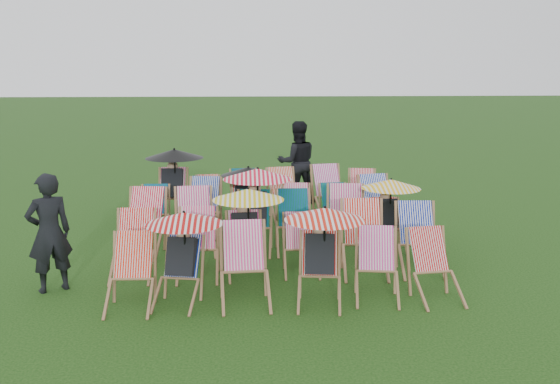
{
  "coord_description": "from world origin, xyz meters",
  "views": [
    {
      "loc": [
        -0.45,
        -9.86,
        3.03
      ],
      "look_at": [
        0.15,
        0.45,
        0.9
      ],
      "focal_mm": 40.0,
      "sensor_mm": 36.0,
      "label": 1
    }
  ],
  "objects": [
    {
      "name": "deckchair_22",
      "position": [
        1.21,
        1.17,
        0.42
      ],
      "size": [
        0.6,
        0.81,
        0.85
      ],
      "rotation": [
        0.0,
        0.0,
        0.05
      ],
      "color": "#8E6542",
      "rests_on": "ground"
    },
    {
      "name": "deckchair_9",
      "position": [
        0.37,
        -1.09,
        0.42
      ],
      "size": [
        0.56,
        0.78,
        0.83
      ],
      "rotation": [
        0.0,
        0.0,
        -0.01
      ],
      "color": "#8E6542",
      "rests_on": "ground"
    },
    {
      "name": "person_left",
      "position": [
        -3.07,
        -1.65,
        0.81
      ],
      "size": [
        0.71,
        0.64,
        1.62
      ],
      "primitive_type": "imported",
      "rotation": [
        0.0,
        0.0,
        3.69
      ],
      "color": "black",
      "rests_on": "ground"
    },
    {
      "name": "ground",
      "position": [
        0.0,
        0.0,
        0.0
      ],
      "size": [
        100.0,
        100.0,
        0.0
      ],
      "primitive_type": "plane",
      "color": "#11330B",
      "rests_on": "ground"
    },
    {
      "name": "deckchair_19",
      "position": [
        -1.22,
        1.16,
        0.49
      ],
      "size": [
        0.75,
        0.97,
        0.98
      ],
      "rotation": [
        0.0,
        0.0,
        -0.12
      ],
      "color": "#8E6542",
      "rests_on": "ground"
    },
    {
      "name": "deckchair_16",
      "position": [
        1.23,
        0.08,
        0.51
      ],
      "size": [
        0.78,
        1.01,
        1.02
      ],
      "rotation": [
        0.0,
        0.0,
        -0.11
      ],
      "color": "#8E6542",
      "rests_on": "ground"
    },
    {
      "name": "deckchair_6",
      "position": [
        -2.07,
        -1.14,
        0.47
      ],
      "size": [
        0.63,
        0.87,
        0.93
      ],
      "rotation": [
        0.0,
        0.0,
        -0.02
      ],
      "color": "#8E6542",
      "rests_on": "ground"
    },
    {
      "name": "deckchair_24",
      "position": [
        -1.88,
        2.41,
        0.72
      ],
      "size": [
        1.15,
        1.2,
        1.37
      ],
      "rotation": [
        0.0,
        0.0,
        -0.03
      ],
      "color": "#8E6542",
      "rests_on": "ground"
    },
    {
      "name": "deckchair_20",
      "position": [
        -0.4,
        1.26,
        0.62
      ],
      "size": [
        1.0,
        1.07,
        1.18
      ],
      "rotation": [
        0.0,
        0.0,
        0.14
      ],
      "color": "#8E6542",
      "rests_on": "ground"
    },
    {
      "name": "deckchair_18",
      "position": [
        -2.09,
        1.23,
        0.42
      ],
      "size": [
        0.56,
        0.78,
        0.84
      ],
      "rotation": [
        0.0,
        0.0,
        0.01
      ],
      "color": "#8E6542",
      "rests_on": "ground"
    },
    {
      "name": "deckchair_0",
      "position": [
        -1.89,
        -2.32,
        0.45
      ],
      "size": [
        0.62,
        0.85,
        0.9
      ],
      "rotation": [
        0.0,
        0.0,
        -0.03
      ],
      "color": "#8E6542",
      "rests_on": "ground"
    },
    {
      "name": "deckchair_14",
      "position": [
        -0.29,
        0.08,
        0.71
      ],
      "size": [
        1.14,
        1.2,
        1.35
      ],
      "rotation": [
        0.0,
        0.0,
        -0.08
      ],
      "color": "#8E6542",
      "rests_on": "ground"
    },
    {
      "name": "person_rear",
      "position": [
        0.72,
        3.66,
        0.9
      ],
      "size": [
        0.95,
        0.78,
        1.81
      ],
      "primitive_type": "imported",
      "rotation": [
        0.0,
        0.0,
        3.26
      ],
      "color": "black",
      "rests_on": "ground"
    },
    {
      "name": "deckchair_3",
      "position": [
        0.51,
        -2.28,
        0.65
      ],
      "size": [
        1.04,
        1.1,
        1.23
      ],
      "rotation": [
        0.0,
        0.0,
        -0.13
      ],
      "color": "#8E6542",
      "rests_on": "ground"
    },
    {
      "name": "deckchair_1",
      "position": [
        -1.28,
        -2.2,
        0.62
      ],
      "size": [
        1.0,
        1.06,
        1.18
      ],
      "rotation": [
        0.0,
        0.0,
        -0.21
      ],
      "color": "#8E6542",
      "rests_on": "ground"
    },
    {
      "name": "deckchair_21",
      "position": [
        0.49,
        1.14,
        0.43
      ],
      "size": [
        0.61,
        0.82,
        0.85
      ],
      "rotation": [
        0.0,
        0.0,
        -0.05
      ],
      "color": "#8E6542",
      "rests_on": "ground"
    },
    {
      "name": "deckchair_27",
      "position": [
        0.35,
        2.29,
        0.48
      ],
      "size": [
        0.78,
        0.98,
        0.96
      ],
      "rotation": [
        0.0,
        0.0,
        0.18
      ],
      "color": "#8E6542",
      "rests_on": "ground"
    },
    {
      "name": "deckchair_17",
      "position": [
        1.93,
        0.02,
        0.61
      ],
      "size": [
        0.98,
        1.02,
        1.16
      ],
      "rotation": [
        0.0,
        0.0,
        0.01
      ],
      "color": "#8E6542",
      "rests_on": "ground"
    },
    {
      "name": "deckchair_11",
      "position": [
        2.12,
        -1.14,
        0.49
      ],
      "size": [
        0.69,
        0.94,
        0.98
      ],
      "rotation": [
        0.0,
        0.0,
        -0.05
      ],
      "color": "#8E6542",
      "rests_on": "ground"
    },
    {
      "name": "deckchair_10",
      "position": [
        1.29,
        -1.16,
        0.51
      ],
      "size": [
        0.74,
        0.99,
        1.03
      ],
      "rotation": [
        0.0,
        0.0,
        -0.07
      ],
      "color": "#8E6542",
      "rests_on": "ground"
    },
    {
      "name": "deckchair_28",
      "position": [
        1.28,
        2.36,
        0.5
      ],
      "size": [
        0.81,
        1.02,
        1.0
      ],
      "rotation": [
        0.0,
        0.0,
        0.17
      ],
      "color": "#8E6542",
      "rests_on": "ground"
    },
    {
      "name": "deckchair_2",
      "position": [
        -0.46,
        -2.23,
        0.5
      ],
      "size": [
        0.71,
        0.95,
        0.99
      ],
      "rotation": [
        0.0,
        0.0,
        0.06
      ],
      "color": "#8E6542",
      "rests_on": "ground"
    },
    {
      "name": "deckchair_12",
      "position": [
        -2.11,
        0.0,
        0.51
      ],
      "size": [
        0.78,
        1.01,
        1.02
      ],
      "rotation": [
        0.0,
        0.0,
        -0.12
      ],
      "color": "#8E6542",
      "rests_on": "ground"
    },
    {
      "name": "deckchair_7",
      "position": [
        -1.13,
        -1.17,
        0.47
      ],
      "size": [
        0.64,
        0.89,
        0.95
      ],
      "rotation": [
        0.0,
        0.0,
        0.01
      ],
      "color": "#8E6542",
      "rests_on": "ground"
    },
    {
      "name": "deckchair_23",
      "position": [
        2.05,
        1.2,
        0.49
      ],
      "size": [
        0.8,
        1.01,
        0.99
      ],
      "rotation": [
        0.0,
        0.0,
        0.18
      ],
      "color": "#8E6542",
      "rests_on": "ground"
    },
    {
      "name": "deckchair_25",
      "position": [
        -1.17,
        2.39,
        0.41
      ],
      "size": [
        0.59,
        0.79,
        0.82
      ],
      "rotation": [
        0.0,
        0.0,
        0.07
      ],
      "color": "#8E6542",
      "rests_on": "ground"
    },
    {
      "name": "deckchair_5",
      "position": [
        2.02,
        -2.27,
        0.44
      ],
      "size": [
        0.69,
        0.88,
        0.89
      ],
      "rotation": [
        0.0,
        0.0,
        0.13
      ],
      "color": "#8E6542",
      "rests_on": "ground"
    },
    {
      "name": "deckchair_13",
      "position": [
        -1.27,
        0.04,
        0.51
      ],
      "size": [
        0.77,
        1.0,
        1.02
      ],
      "rotation": [
        0.0,
        0.0,
        0.11
      ],
      "color": "#8E6542",
      "rests_on": "ground"
    },
    {
      "name": "deckchair_8",
      "position": [
        -0.43,
        -1.07,
        0.66
      ],
      "size": [
        1.05,
        1.11,
        1.25
      ],
      "rotation": [
        0.0,
        0.0,
        0.08
      ],
      "color": "#8E6542",
      "rests_on": "ground"
    },
    {
      "name": "deckchair_29",
      "position": [
        1.92,
        2.35,
        0.45
      ],
      "size": [
        0.73,
        0.92,
        0.91
      ],
      "rotation": [
        0.0,
        0.0,
        -0.16
      ],
      "color": "#8E6542",
      "rests_on": "ground"
    },
    {
      "name": "deckchair_15",
      "position": [
        0.36,
        0.02,
        0.48
      ],
      "size": [
        0.65,
        0.9,
        0.96
      ],
      "rotation": [
        0.0,
        0.0,
        -0.01
      ],
      "color": "#8E6542",
      "rests_on": "ground"
    },
    {
      "name": "deckchair_4",
      "position": [
        1.26,
        -2.19,
        0.44
      ],
      "size": [
        0.7,
        0.89,
        0.89
      ],
      "rotation": [
        0.0,
        0.0,
        -0.14
      ],
      "color": "#8E6542",
      "rests_on": "ground"
    },
    {
      "name": "deckchair_26",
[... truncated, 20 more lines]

